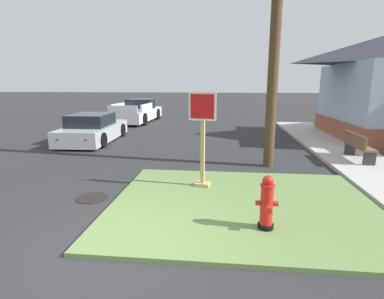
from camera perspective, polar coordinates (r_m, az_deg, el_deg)
ground_plane at (r=5.13m, az=-14.43°, el=-17.84°), size 160.00×160.00×0.00m
grass_corner_patch at (r=6.58m, az=9.59°, el=-10.21°), size 5.53×4.49×0.08m
sidewalk_strip at (r=11.75m, az=27.95°, el=-1.28°), size 2.20×18.18×0.12m
fire_hydrant at (r=5.39m, az=13.97°, el=-9.94°), size 0.38×0.34×0.96m
stop_sign at (r=7.19m, az=2.01°, el=1.29°), size 0.65×0.35×2.28m
manhole_cover at (r=7.28m, az=-18.35°, el=-8.70°), size 0.70×0.70×0.02m
parked_sedan_silver at (r=14.12m, az=-18.22°, el=3.64°), size 2.10×4.47×1.25m
pickup_truck_white at (r=20.77m, az=-10.23°, el=6.91°), size 2.28×5.51×1.48m
street_bench at (r=11.11m, az=28.91°, el=0.70°), size 0.42×1.59×0.85m
utility_pole at (r=9.67m, az=15.76°, el=24.46°), size 1.50×0.32×8.97m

